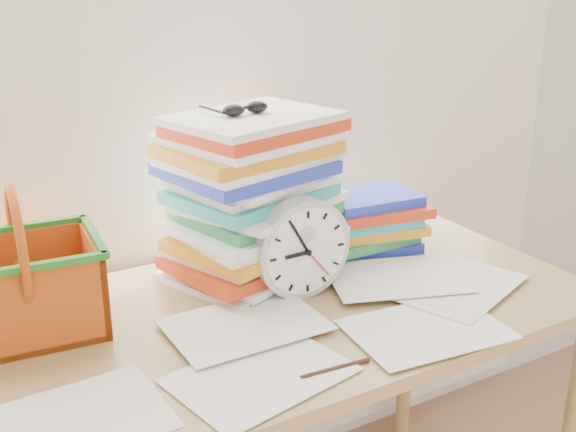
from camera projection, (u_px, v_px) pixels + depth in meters
curtain at (183, 25)px, 1.63m from camera, size 2.40×0.01×2.50m
desk at (267, 341)px, 1.53m from camera, size 1.40×0.70×0.75m
paper_stack at (253, 196)px, 1.62m from camera, size 0.44×0.40×0.38m
clock at (301, 248)px, 1.54m from camera, size 0.22×0.04×0.22m
sunglasses at (245, 108)px, 1.54m from camera, size 0.14×0.12×0.03m
book_stack at (369, 220)px, 1.81m from camera, size 0.30×0.24×0.15m
basket at (20, 262)px, 1.37m from camera, size 0.31×0.25×0.29m
pen at (335, 369)px, 1.29m from camera, size 0.14×0.02×0.01m
scattered_papers at (267, 307)px, 1.51m from camera, size 1.26×0.42×0.02m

